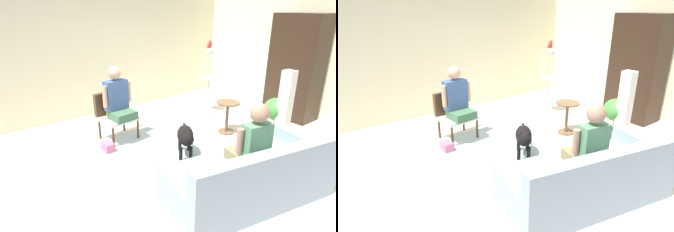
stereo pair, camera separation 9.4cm
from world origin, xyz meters
TOP-DOWN VIEW (x-y plane):
  - ground_plane at (0.00, 0.00)m, footprint 8.00×8.00m
  - back_wall at (0.00, 3.39)m, footprint 5.86×0.12m
  - left_wall at (-2.69, 0.30)m, footprint 0.12×7.26m
  - area_rug at (0.11, -0.10)m, footprint 2.80×1.99m
  - couch at (1.46, -0.05)m, footprint 1.34×2.24m
  - armchair at (-1.24, -0.54)m, footprint 0.61×0.68m
  - person_on_couch at (1.42, -0.07)m, footprint 0.52×0.49m
  - person_on_armchair at (-1.10, -0.53)m, footprint 0.49×0.57m
  - round_end_table at (-0.11, 1.24)m, footprint 0.45×0.45m
  - dog at (0.17, -0.04)m, footprint 0.72×0.58m
  - bird_cage_stand at (-1.19, 1.79)m, footprint 0.36×0.36m
  - parrot at (-1.21, 1.79)m, footprint 0.17×0.10m
  - potted_plant at (0.71, 1.52)m, footprint 0.42×0.42m
  - column_lamp at (0.90, 1.46)m, footprint 0.20×0.20m
  - armoire_cabinet at (0.14, 2.98)m, footprint 1.00×0.56m
  - handbag at (-0.80, -0.93)m, footprint 0.25×0.15m

SIDE VIEW (x-z plane):
  - ground_plane at x=0.00m, z-range 0.00..0.00m
  - area_rug at x=0.11m, z-range 0.00..0.01m
  - handbag at x=-0.80m, z-range 0.00..0.15m
  - couch at x=1.46m, z-range -0.11..0.71m
  - round_end_table at x=-0.11m, z-range 0.07..0.69m
  - dog at x=0.17m, z-range 0.08..0.67m
  - armchair at x=-1.24m, z-range 0.08..0.92m
  - potted_plant at x=0.71m, z-range 0.08..0.92m
  - bird_cage_stand at x=-1.19m, z-range -0.06..1.38m
  - column_lamp at x=0.90m, z-range -0.01..1.35m
  - person_on_couch at x=1.42m, z-range 0.38..1.21m
  - person_on_armchair at x=-1.10m, z-range 0.34..1.25m
  - armoire_cabinet at x=0.14m, z-range 0.00..2.17m
  - back_wall at x=0.00m, z-range 0.00..2.90m
  - left_wall at x=-2.69m, z-range 0.00..2.90m
  - parrot at x=-1.21m, z-range 1.43..1.61m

